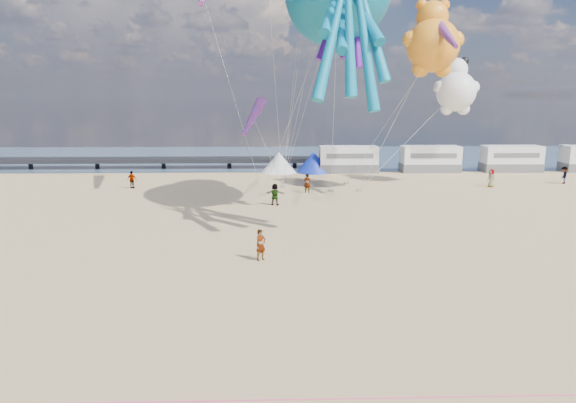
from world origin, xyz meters
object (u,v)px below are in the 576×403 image
at_px(tent_white, 279,162).
at_px(beachgoer_3, 132,180).
at_px(beachgoer_6, 491,178).
at_px(kite_panda, 456,92).
at_px(beachgoer_5, 307,183).
at_px(motorhome_1, 430,159).
at_px(standing_person, 261,245).
at_px(tent_blue, 313,162).
at_px(kite_teddy_orange, 433,46).
at_px(sandbag_a, 263,195).
at_px(sandbag_c, 359,190).
at_px(beachgoer_2, 564,175).
at_px(sandbag_d, 347,183).
at_px(windsock_right, 253,117).
at_px(motorhome_2, 511,159).
at_px(sandbag_e, 282,187).
at_px(sandbag_b, 331,191).
at_px(windsock_mid, 446,34).
at_px(motorhome_0, 348,159).
at_px(beachgoer_4, 275,194).

bearing_deg(tent_white, beachgoer_3, -145.15).
xyz_separation_m(beachgoer_6, kite_panda, (-3.61, 1.10, 8.19)).
xyz_separation_m(tent_white, beachgoer_5, (2.45, -12.68, -0.31)).
relative_size(motorhome_1, standing_person, 3.86).
height_order(tent_blue, kite_teddy_orange, kite_teddy_orange).
distance_m(sandbag_a, sandbag_c, 9.09).
bearing_deg(beachgoer_2, sandbag_d, -45.69).
xyz_separation_m(tent_white, standing_person, (-1.32, -31.99, -0.35)).
xyz_separation_m(tent_white, tent_blue, (4.00, 0.00, 0.00)).
bearing_deg(beachgoer_2, motorhome_1, -82.38).
xyz_separation_m(standing_person, beachgoer_6, (21.77, 21.87, 0.02)).
bearing_deg(windsock_right, beachgoer_6, 38.07).
height_order(standing_person, beachgoer_5, beachgoer_5).
relative_size(motorhome_2, beachgoer_3, 3.92).
height_order(tent_blue, beachgoer_2, tent_blue).
xyz_separation_m(beachgoer_3, sandbag_e, (14.34, -0.23, -0.73)).
bearing_deg(windsock_right, standing_person, -70.05).
bearing_deg(beachgoer_2, sandbag_e, -41.62).
relative_size(tent_white, beachgoer_5, 2.24).
relative_size(beachgoer_2, sandbag_b, 3.49).
height_order(motorhome_1, standing_person, motorhome_1).
height_order(standing_person, sandbag_e, standing_person).
distance_m(motorhome_2, windsock_mid, 24.81).
xyz_separation_m(beachgoer_6, sandbag_b, (-15.79, -2.01, -0.76)).
relative_size(motorhome_1, beachgoer_5, 3.70).
distance_m(beachgoer_3, sandbag_e, 14.36).
relative_size(sandbag_d, windsock_mid, 0.09).
xyz_separation_m(standing_person, sandbag_d, (8.01, 23.86, -0.74)).
height_order(motorhome_1, beachgoer_6, motorhome_1).
bearing_deg(kite_teddy_orange, sandbag_e, 163.30).
distance_m(motorhome_0, sandbag_d, 8.36).
distance_m(tent_white, tent_blue, 4.00).
height_order(beachgoer_3, sandbag_b, beachgoer_3).
height_order(tent_white, beachgoer_5, tent_white).
bearing_deg(beachgoer_2, windsock_mid, -16.81).
relative_size(kite_panda, kite_teddy_orange, 0.85).
relative_size(kite_panda, windsock_right, 1.33).
distance_m(sandbag_a, kite_teddy_orange, 19.24).
bearing_deg(motorhome_2, kite_teddy_orange, -135.37).
bearing_deg(beachgoer_5, kite_teddy_orange, -171.98).
xyz_separation_m(motorhome_1, sandbag_e, (-17.26, -10.04, -1.39)).
bearing_deg(kite_panda, windsock_mid, -100.95).
distance_m(tent_white, beachgoer_3, 17.18).
bearing_deg(sandbag_d, beachgoer_2, -0.89).
bearing_deg(beachgoer_6, standing_person, -66.51).
relative_size(beachgoer_4, kite_panda, 0.28).
bearing_deg(motorhome_0, sandbag_e, -127.69).
relative_size(beachgoer_4, windsock_mid, 0.32).
height_order(tent_blue, windsock_right, windsock_right).
height_order(beachgoer_3, kite_teddy_orange, kite_teddy_orange).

